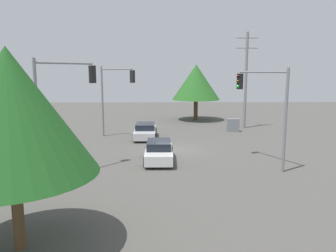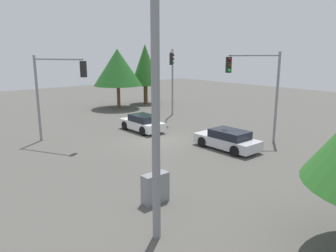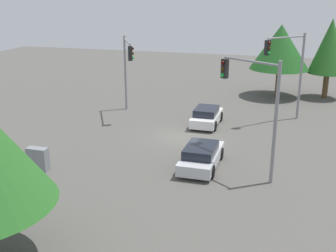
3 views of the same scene
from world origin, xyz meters
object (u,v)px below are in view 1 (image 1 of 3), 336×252
Objects in this scene: sedan_silver at (145,131)px; traffic_signal_cross at (114,89)px; traffic_signal_aux at (61,97)px; sedan_white at (159,152)px; electrical_cabinet at (233,125)px; traffic_signal_main at (265,99)px.

traffic_signal_cross reaches higher than sedan_silver.
traffic_signal_cross is at bearing 35.45° from traffic_signal_aux.
traffic_signal_cross is (-4.02, 8.04, 3.69)m from sedan_white.
electrical_cabinet is at bearing -0.22° from traffic_signal_aux.
sedan_silver is 0.73× the size of traffic_signal_main.
traffic_signal_main is at bearing -6.20° from traffic_signal_cross.
traffic_signal_aux reaches higher than traffic_signal_main.
sedan_white is 7.55m from traffic_signal_main.
sedan_silver is 11.82m from traffic_signal_aux.
traffic_signal_cross is 0.96× the size of traffic_signal_aux.
traffic_signal_aux is at bearing 67.97° from sedan_silver.
traffic_signal_main is at bearing -39.07° from traffic_signal_aux.
sedan_white is 0.61× the size of traffic_signal_aux.
sedan_silver is at bearing 21.28° from traffic_signal_aux.
traffic_signal_main is 12.36m from electrical_cabinet.
traffic_signal_aux is at bearing 25.15° from sedan_white.
sedan_white is 0.64× the size of traffic_signal_cross.
sedan_silver is 0.70× the size of traffic_signal_cross.
sedan_silver is 7.89m from sedan_white.
sedan_silver is 3.44× the size of electrical_cabinet.
traffic_signal_aux reaches higher than sedan_silver.
traffic_signal_aux reaches higher than sedan_white.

